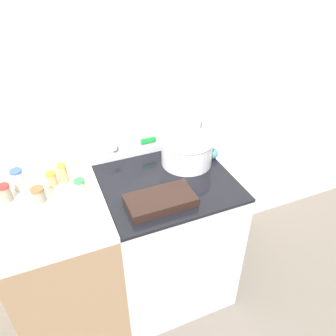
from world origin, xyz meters
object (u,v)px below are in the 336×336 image
at_px(casserole_dish, 160,200).
at_px(mixing_bowl, 187,150).
at_px(spice_jar_yellow_cap, 63,173).
at_px(ladle, 211,152).
at_px(spice_jar_green_cap, 80,187).
at_px(spice_jar_blue_cap, 18,180).
at_px(spice_jar_orange_cap, 52,179).
at_px(spice_jar_red_cap, 5,193).
at_px(spice_jar_brown_cap, 38,195).

bearing_deg(casserole_dish, mixing_bowl, 45.73).
bearing_deg(spice_jar_yellow_cap, ladle, -4.41).
distance_m(spice_jar_green_cap, spice_jar_blue_cap, 0.33).
bearing_deg(casserole_dish, spice_jar_orange_cap, 143.36).
height_order(casserole_dish, spice_jar_green_cap, spice_jar_green_cap).
bearing_deg(ladle, spice_jar_red_cap, 179.02).
height_order(spice_jar_orange_cap, spice_jar_brown_cap, spice_jar_brown_cap).
bearing_deg(spice_jar_red_cap, mixing_bowl, -1.37).
bearing_deg(spice_jar_brown_cap, spice_jar_red_cap, 155.33).
xyz_separation_m(mixing_bowl, spice_jar_green_cap, (-0.64, -0.08, -0.03)).
relative_size(spice_jar_orange_cap, spice_jar_brown_cap, 0.97).
bearing_deg(spice_jar_orange_cap, spice_jar_brown_cap, -124.23).
xyz_separation_m(ladle, spice_jar_green_cap, (-0.81, -0.08, 0.03)).
bearing_deg(spice_jar_yellow_cap, spice_jar_red_cap, -170.72).
bearing_deg(spice_jar_green_cap, spice_jar_red_cap, 164.07).
distance_m(casserole_dish, spice_jar_blue_cap, 0.75).
height_order(spice_jar_yellow_cap, spice_jar_red_cap, spice_jar_yellow_cap).
height_order(ladle, spice_jar_red_cap, spice_jar_red_cap).
height_order(casserole_dish, spice_jar_brown_cap, spice_jar_brown_cap).
height_order(mixing_bowl, spice_jar_red_cap, mixing_bowl).
xyz_separation_m(spice_jar_yellow_cap, spice_jar_orange_cap, (-0.06, -0.00, -0.02)).
height_order(spice_jar_orange_cap, spice_jar_blue_cap, spice_jar_blue_cap).
distance_m(mixing_bowl, casserole_dish, 0.41).
height_order(casserole_dish, spice_jar_yellow_cap, spice_jar_yellow_cap).
bearing_deg(spice_jar_yellow_cap, mixing_bowl, -5.77).
relative_size(casserole_dish, spice_jar_brown_cap, 4.33).
bearing_deg(spice_jar_green_cap, spice_jar_orange_cap, 130.95).
relative_size(mixing_bowl, spice_jar_orange_cap, 4.09).
height_order(ladle, spice_jar_green_cap, spice_jar_green_cap).
relative_size(mixing_bowl, casserole_dish, 0.92).
distance_m(spice_jar_orange_cap, spice_jar_brown_cap, 0.14).
relative_size(ladle, spice_jar_red_cap, 3.15).
distance_m(spice_jar_green_cap, spice_jar_brown_cap, 0.21).
distance_m(casserole_dish, spice_jar_green_cap, 0.42).
bearing_deg(spice_jar_blue_cap, casserole_dish, -30.76).
bearing_deg(spice_jar_blue_cap, spice_jar_orange_cap, -8.36).
bearing_deg(spice_jar_orange_cap, spice_jar_blue_cap, 171.64).
height_order(casserole_dish, spice_jar_blue_cap, spice_jar_blue_cap).
bearing_deg(spice_jar_brown_cap, mixing_bowl, 3.08).
bearing_deg(mixing_bowl, spice_jar_blue_cap, 174.35).
xyz_separation_m(ladle, spice_jar_orange_cap, (-0.93, 0.06, 0.02)).
bearing_deg(spice_jar_orange_cap, ladle, -3.94).
xyz_separation_m(mixing_bowl, spice_jar_blue_cap, (-0.93, 0.09, -0.02)).
height_order(spice_jar_yellow_cap, spice_jar_brown_cap, spice_jar_yellow_cap).
relative_size(spice_jar_orange_cap, spice_jar_blue_cap, 0.63).
bearing_deg(spice_jar_yellow_cap, spice_jar_blue_cap, 174.72).
xyz_separation_m(casserole_dish, ladle, (0.45, 0.29, 0.00)).
xyz_separation_m(spice_jar_yellow_cap, spice_jar_red_cap, (-0.29, -0.05, -0.01)).
xyz_separation_m(spice_jar_green_cap, spice_jar_yellow_cap, (-0.06, 0.15, 0.01)).
bearing_deg(spice_jar_brown_cap, casserole_dish, -23.68).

